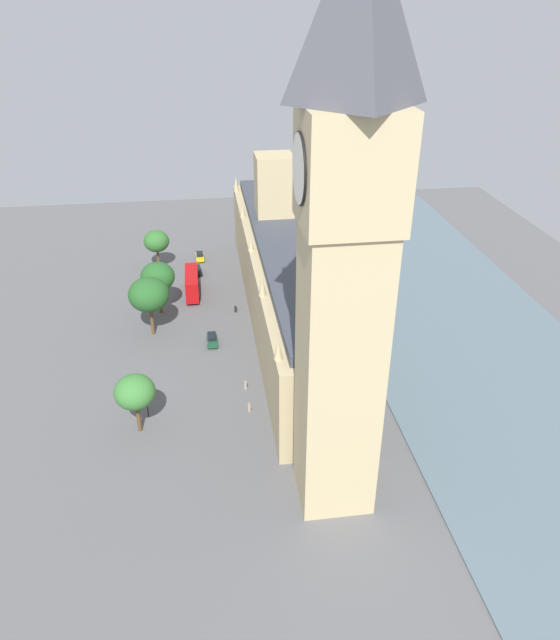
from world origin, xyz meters
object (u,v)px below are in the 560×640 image
(pedestrian_far_end, at_px, (236,309))
(street_lamp_slot_11, at_px, (145,390))
(plane_tree_slot_10, at_px, (149,295))
(car_dark_green_midblock, at_px, (212,339))
(double_decker_bus_opposite_hall, at_px, (192,283))
(car_yellow_cab_near_tower, at_px, (200,256))
(pedestrian_kerbside, at_px, (249,407))
(clock_tower, at_px, (346,250))
(parliament_building, at_px, (284,276))
(plane_tree_under_trees, at_px, (156,241))
(pedestrian_leading, at_px, (246,385))
(plane_tree_trailing, at_px, (158,277))
(plane_tree_by_river_gate, at_px, (135,392))
(car_black_corner, at_px, (197,270))

(pedestrian_far_end, distance_m, street_lamp_slot_11, 33.71)
(plane_tree_slot_10, bearing_deg, car_dark_green_midblock, 155.31)
(double_decker_bus_opposite_hall, bearing_deg, car_yellow_cab_near_tower, -96.29)
(car_dark_green_midblock, bearing_deg, street_lamp_slot_11, 61.21)
(pedestrian_kerbside, height_order, street_lamp_slot_11, street_lamp_slot_11)
(clock_tower, height_order, pedestrian_far_end, clock_tower)
(parliament_building, distance_m, plane_tree_slot_10, 24.54)
(clock_tower, xyz_separation_m, plane_tree_slot_10, (23.65, -41.73, -24.35))
(car_yellow_cab_near_tower, relative_size, pedestrian_far_end, 2.59)
(clock_tower, distance_m, plane_tree_under_trees, 77.93)
(plane_tree_slot_10, bearing_deg, street_lamp_slot_11, 90.90)
(pedestrian_far_end, distance_m, pedestrian_leading, 25.07)
(pedestrian_leading, height_order, street_lamp_slot_11, street_lamp_slot_11)
(pedestrian_kerbside, distance_m, plane_tree_under_trees, 54.84)
(clock_tower, bearing_deg, pedestrian_kerbside, -63.45)
(plane_tree_under_trees, bearing_deg, double_decker_bus_opposite_hall, 118.39)
(pedestrian_leading, bearing_deg, plane_tree_slot_10, -133.73)
(clock_tower, bearing_deg, double_decker_bus_opposite_hall, -73.75)
(pedestrian_leading, distance_m, plane_tree_trailing, 31.09)
(pedestrian_leading, xyz_separation_m, plane_tree_by_river_gate, (15.62, 7.77, 5.89))
(double_decker_bus_opposite_hall, height_order, pedestrian_far_end, double_decker_bus_opposite_hall)
(pedestrian_leading, bearing_deg, pedestrian_kerbside, 8.27)
(double_decker_bus_opposite_hall, bearing_deg, plane_tree_slot_10, 63.91)
(clock_tower, height_order, plane_tree_slot_10, clock_tower)
(plane_tree_by_river_gate, height_order, plane_tree_under_trees, plane_tree_by_river_gate)
(clock_tower, relative_size, car_yellow_cab_near_tower, 15.40)
(parliament_building, bearing_deg, plane_tree_by_river_gate, 50.92)
(pedestrian_far_end, bearing_deg, plane_tree_by_river_gate, -39.52)
(pedestrian_kerbside, bearing_deg, plane_tree_by_river_gate, -56.16)
(clock_tower, xyz_separation_m, pedestrian_far_end, (8.39, -47.90, -31.62))
(double_decker_bus_opposite_hall, height_order, plane_tree_under_trees, plane_tree_under_trees)
(parliament_building, distance_m, street_lamp_slot_11, 36.74)
(plane_tree_by_river_gate, relative_size, street_lamp_slot_11, 1.32)
(plane_tree_slot_10, bearing_deg, car_black_corner, -108.48)
(plane_tree_trailing, bearing_deg, clock_tower, 114.29)
(car_dark_green_midblock, bearing_deg, plane_tree_trailing, -55.55)
(parliament_building, height_order, double_decker_bus_opposite_hall, parliament_building)
(parliament_building, bearing_deg, car_black_corner, -52.45)
(parliament_building, relative_size, car_black_corner, 17.22)
(car_yellow_cab_near_tower, bearing_deg, pedestrian_far_end, 102.16)
(double_decker_bus_opposite_hall, distance_m, plane_tree_trailing, 10.20)
(plane_tree_slot_10, bearing_deg, pedestrian_kerbside, 121.56)
(double_decker_bus_opposite_hall, bearing_deg, plane_tree_trailing, 47.61)
(clock_tower, bearing_deg, car_dark_green_midblock, -70.23)
(plane_tree_by_river_gate, height_order, plane_tree_trailing, plane_tree_trailing)
(plane_tree_slot_10, xyz_separation_m, street_lamp_slot_11, (-0.37, 23.80, -3.22))
(car_black_corner, height_order, street_lamp_slot_11, street_lamp_slot_11)
(car_yellow_cab_near_tower, height_order, plane_tree_trailing, plane_tree_trailing)
(car_black_corner, bearing_deg, double_decker_bus_opposite_hall, -101.99)
(plane_tree_by_river_gate, bearing_deg, clock_tower, 148.21)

